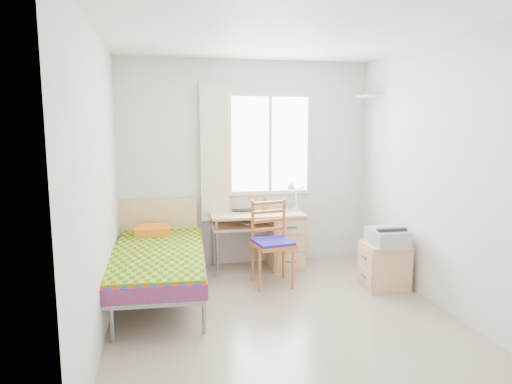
# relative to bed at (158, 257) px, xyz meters

# --- Properties ---
(floor) EXTENTS (3.50, 3.50, 0.00)m
(floor) POSITION_rel_bed_xyz_m (1.14, -0.77, -0.43)
(floor) COLOR #BCAD93
(floor) RESTS_ON ground
(ceiling) EXTENTS (3.50, 3.50, 0.00)m
(ceiling) POSITION_rel_bed_xyz_m (1.14, -0.77, 2.17)
(ceiling) COLOR white
(ceiling) RESTS_ON wall_back
(wall_back) EXTENTS (3.20, 0.00, 3.20)m
(wall_back) POSITION_rel_bed_xyz_m (1.14, 0.98, 0.87)
(wall_back) COLOR silver
(wall_back) RESTS_ON ground
(wall_left) EXTENTS (0.00, 3.50, 3.50)m
(wall_left) POSITION_rel_bed_xyz_m (-0.46, -0.77, 0.87)
(wall_left) COLOR silver
(wall_left) RESTS_ON ground
(wall_right) EXTENTS (0.00, 3.50, 3.50)m
(wall_right) POSITION_rel_bed_xyz_m (2.74, -0.77, 0.87)
(wall_right) COLOR silver
(wall_right) RESTS_ON ground
(window) EXTENTS (1.10, 0.04, 1.30)m
(window) POSITION_rel_bed_xyz_m (1.44, 0.96, 1.12)
(window) COLOR white
(window) RESTS_ON wall_back
(curtain) EXTENTS (0.35, 0.05, 1.70)m
(curtain) POSITION_rel_bed_xyz_m (0.72, 0.91, 1.02)
(curtain) COLOR #EAE6C1
(curtain) RESTS_ON wall_back
(floating_shelf) EXTENTS (0.20, 0.32, 0.03)m
(floating_shelf) POSITION_rel_bed_xyz_m (2.63, 0.63, 1.72)
(floating_shelf) COLOR white
(floating_shelf) RESTS_ON wall_right
(bed) EXTENTS (1.08, 2.10, 0.88)m
(bed) POSITION_rel_bed_xyz_m (0.00, 0.00, 0.00)
(bed) COLOR gray
(bed) RESTS_ON floor
(desk) EXTENTS (1.16, 0.56, 0.72)m
(desk) POSITION_rel_bed_xyz_m (1.52, 0.69, -0.04)
(desk) COLOR tan
(desk) RESTS_ON floor
(chair) EXTENTS (0.48, 0.48, 0.96)m
(chair) POSITION_rel_bed_xyz_m (1.27, 0.13, 0.11)
(chair) COLOR #A75820
(chair) RESTS_ON floor
(cabinet) EXTENTS (0.48, 0.43, 0.51)m
(cabinet) POSITION_rel_bed_xyz_m (2.45, -0.28, -0.18)
(cabinet) COLOR tan
(cabinet) RESTS_ON floor
(printer) EXTENTS (0.37, 0.43, 0.18)m
(printer) POSITION_rel_bed_xyz_m (2.45, -0.32, 0.17)
(printer) COLOR #B0B3B9
(printer) RESTS_ON cabinet
(laptop) EXTENTS (0.31, 0.22, 0.02)m
(laptop) POSITION_rel_bed_xyz_m (1.06, 0.78, 0.30)
(laptop) COLOR black
(laptop) RESTS_ON desk
(pen_cup) EXTENTS (0.10, 0.10, 0.10)m
(pen_cup) POSITION_rel_bed_xyz_m (1.35, 0.83, 0.34)
(pen_cup) COLOR orange
(pen_cup) RESTS_ON desk
(task_lamp) EXTENTS (0.22, 0.31, 0.37)m
(task_lamp) POSITION_rel_bed_xyz_m (1.69, 0.64, 0.52)
(task_lamp) COLOR white
(task_lamp) RESTS_ON desk
(book) EXTENTS (0.21, 0.24, 0.02)m
(book) POSITION_rel_bed_xyz_m (1.02, 0.67, 0.16)
(book) COLOR gray
(book) RESTS_ON desk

